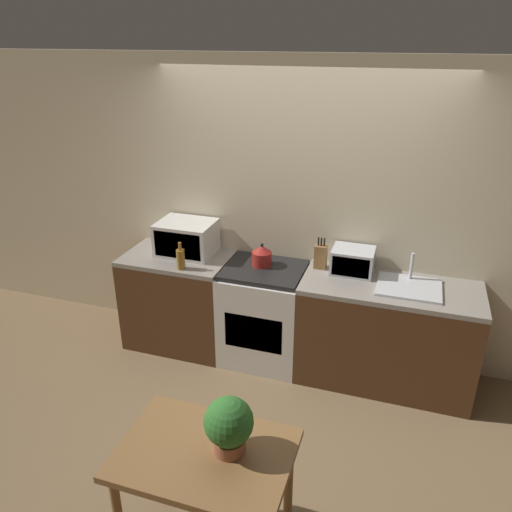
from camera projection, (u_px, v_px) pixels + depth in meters
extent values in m
plane|color=brown|center=(267.00, 407.00, 3.99)|extent=(16.00, 16.00, 0.00)
cube|color=beige|center=(302.00, 214.00, 4.32)|extent=(10.00, 0.06, 2.60)
cube|color=#4C2D19|center=(180.00, 301.00, 4.68)|extent=(0.95, 0.62, 0.86)
cube|color=gray|center=(177.00, 258.00, 4.49)|extent=(0.95, 0.62, 0.04)
cube|color=#4C2D19|center=(385.00, 336.00, 4.15)|extent=(1.42, 0.62, 0.86)
cube|color=gray|center=(391.00, 288.00, 3.96)|extent=(1.42, 0.62, 0.04)
cube|color=silver|center=(264.00, 316.00, 4.44)|extent=(0.70, 0.62, 0.86)
cube|color=black|center=(264.00, 270.00, 4.26)|extent=(0.67, 0.57, 0.04)
cube|color=black|center=(253.00, 333.00, 4.18)|extent=(0.50, 0.02, 0.32)
cylinder|color=maroon|center=(262.00, 259.00, 4.28)|extent=(0.17, 0.17, 0.12)
cone|color=maroon|center=(262.00, 249.00, 4.25)|extent=(0.16, 0.16, 0.06)
sphere|color=black|center=(262.00, 245.00, 4.23)|extent=(0.03, 0.03, 0.03)
cube|color=silver|center=(187.00, 238.00, 4.49)|extent=(0.50, 0.39, 0.30)
cube|color=black|center=(177.00, 246.00, 4.32)|extent=(0.44, 0.01, 0.24)
cylinder|color=olive|center=(181.00, 259.00, 4.21)|extent=(0.07, 0.07, 0.17)
cylinder|color=olive|center=(180.00, 246.00, 4.16)|extent=(0.03, 0.03, 0.07)
cube|color=brown|center=(321.00, 257.00, 4.22)|extent=(0.10, 0.08, 0.20)
cylinder|color=black|center=(319.00, 241.00, 4.17)|extent=(0.01, 0.01, 0.07)
cylinder|color=black|center=(321.00, 242.00, 4.16)|extent=(0.01, 0.01, 0.07)
cylinder|color=black|center=(324.00, 242.00, 4.15)|extent=(0.01, 0.01, 0.07)
cube|color=silver|center=(353.00, 261.00, 4.14)|extent=(0.34, 0.27, 0.21)
cube|color=black|center=(350.00, 267.00, 4.02)|extent=(0.30, 0.01, 0.17)
cube|color=silver|center=(409.00, 287.00, 3.91)|extent=(0.49, 0.41, 0.02)
cylinder|color=silver|center=(412.00, 266.00, 3.99)|extent=(0.03, 0.03, 0.22)
cube|color=brown|center=(205.00, 455.00, 2.56)|extent=(0.90, 0.63, 0.04)
cylinder|color=brown|center=(166.00, 456.00, 3.05)|extent=(0.05, 0.05, 0.73)
cylinder|color=brown|center=(288.00, 489.00, 2.83)|extent=(0.05, 0.05, 0.73)
cylinder|color=#9E5B3D|center=(229.00, 444.00, 2.55)|extent=(0.17, 0.17, 0.08)
sphere|color=#2D6B28|center=(229.00, 422.00, 2.49)|extent=(0.25, 0.25, 0.25)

